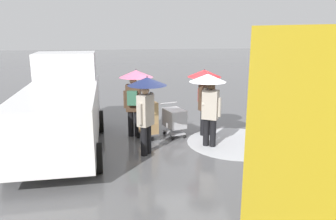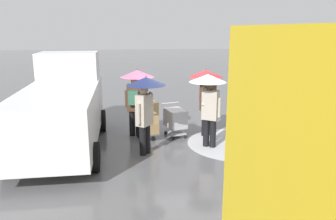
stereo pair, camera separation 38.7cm
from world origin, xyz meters
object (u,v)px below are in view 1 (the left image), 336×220
cargo_van_parked_right (62,108)px  hand_dolly_boxes (148,118)px  pedestrian_far_side (146,97)px  pedestrian_pink_side (205,87)px  pedestrian_white_side (135,88)px  shopping_cart_vendor (174,119)px  pedestrian_black_side (209,93)px

cargo_van_parked_right → hand_dolly_boxes: bearing=-171.5°
pedestrian_far_side → cargo_van_parked_right: bearing=-18.2°
pedestrian_pink_side → pedestrian_far_side: size_ratio=1.00×
cargo_van_parked_right → pedestrian_far_side: cargo_van_parked_right is taller
pedestrian_pink_side → pedestrian_white_side: 2.19m
shopping_cart_vendor → pedestrian_white_side: pedestrian_white_side is taller
pedestrian_far_side → pedestrian_black_side: bearing=-167.7°
cargo_van_parked_right → pedestrian_black_side: cargo_van_parked_right is taller
pedestrian_far_side → shopping_cart_vendor: bearing=-124.9°
shopping_cart_vendor → pedestrian_pink_side: bearing=-179.5°
shopping_cart_vendor → cargo_van_parked_right: bearing=10.5°
cargo_van_parked_right → pedestrian_black_side: (-4.12, 0.38, 0.41)m
cargo_van_parked_right → shopping_cart_vendor: size_ratio=5.33×
cargo_van_parked_right → pedestrian_far_side: bearing=161.8°
cargo_van_parked_right → hand_dolly_boxes: 2.53m
pedestrian_black_side → pedestrian_far_side: (1.79, 0.39, 0.00)m
pedestrian_black_side → hand_dolly_boxes: bearing=-24.1°
pedestrian_white_side → hand_dolly_boxes: bearing=131.4°
shopping_cart_vendor → pedestrian_black_side: bearing=130.0°
shopping_cart_vendor → hand_dolly_boxes: bearing=16.3°
shopping_cart_vendor → pedestrian_white_side: 1.58m
cargo_van_parked_right → shopping_cart_vendor: cargo_van_parked_right is taller
cargo_van_parked_right → pedestrian_pink_side: bearing=-171.7°
pedestrian_black_side → pedestrian_pink_side: bearing=-98.1°
hand_dolly_boxes → pedestrian_white_side: (0.38, -0.43, 0.88)m
shopping_cart_vendor → pedestrian_white_side: bearing=-8.5°
shopping_cart_vendor → pedestrian_pink_side: 1.40m
shopping_cart_vendor → pedestrian_far_side: 1.97m
hand_dolly_boxes → pedestrian_black_side: (-1.67, 0.74, 0.90)m
pedestrian_pink_side → pedestrian_white_side: (2.18, -0.17, 0.00)m
pedestrian_white_side → pedestrian_far_side: bearing=99.1°
pedestrian_black_side → pedestrian_white_side: size_ratio=1.00×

